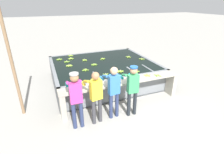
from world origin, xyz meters
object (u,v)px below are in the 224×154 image
Objects in this scene: worker_2 at (113,88)px; banana_bunch_ledge_0 at (147,75)px; banana_bunch_floating_7 at (67,62)px; banana_bunch_floating_8 at (128,57)px; banana_bunch_floating_3 at (94,65)px; knife_0 at (133,80)px; banana_bunch_floating_12 at (106,75)px; worker_0 at (76,96)px; banana_bunch_floating_0 at (136,72)px; banana_bunch_floating_4 at (103,59)px; banana_bunch_floating_11 at (142,59)px; support_post_left at (13,66)px; banana_bunch_floating_5 at (85,70)px; banana_bunch_ledge_1 at (158,75)px; banana_bunch_floating_6 at (120,71)px; banana_bunch_floating_1 at (71,56)px; banana_bunch_floating_10 at (71,59)px; banana_bunch_floating_13 at (59,59)px; banana_bunch_floating_9 at (85,60)px; worker_3 at (132,86)px; banana_bunch_floating_2 at (69,66)px; worker_1 at (96,93)px.

banana_bunch_ledge_0 is at bearing 20.91° from worker_2.
banana_bunch_floating_7 is 1.15× the size of banana_bunch_floating_8.
banana_bunch_floating_3 reaches higher than knife_0.
banana_bunch_ledge_0 is (1.32, -0.58, 0.00)m from banana_bunch_floating_12.
banana_bunch_floating_0 is at bearing 24.54° from worker_0.
banana_bunch_floating_4 is at bearing 94.52° from knife_0.
banana_bunch_floating_11 is (2.29, 2.26, -0.07)m from worker_2.
banana_bunch_floating_0 and banana_bunch_floating_11 have the same top height.
worker_2 is 6.55× the size of banana_bunch_floating_11.
support_post_left reaches higher than worker_2.
banana_bunch_ledge_1 is at bearing -33.42° from banana_bunch_floating_5.
banana_bunch_floating_0 is 0.09× the size of support_post_left.
banana_bunch_floating_6 is 1.13× the size of banana_bunch_floating_11.
banana_bunch_floating_1 is at bearing 153.55° from banana_bunch_floating_8.
banana_bunch_floating_7 is 1.14× the size of banana_bunch_ledge_1.
banana_bunch_floating_10 is 0.50m from banana_bunch_floating_13.
banana_bunch_ledge_1 is (2.69, -2.68, 0.00)m from banana_bunch_floating_7.
banana_bunch_ledge_1 reaches higher than banana_bunch_floating_9.
worker_3 is 1.40m from banana_bunch_floating_6.
banana_bunch_floating_1 is at bearing 82.39° from worker_0.
banana_bunch_floating_1 is at bearing 116.61° from banana_bunch_floating_6.
banana_bunch_floating_9 is 1.05× the size of banana_bunch_ledge_1.
banana_bunch_ledge_0 is at bearing -48.75° from banana_bunch_floating_13.
banana_bunch_floating_1 is at bearing 104.76° from banana_bunch_floating_12.
banana_bunch_floating_13 is (-0.02, 3.64, -0.10)m from worker_0.
banana_bunch_floating_5 and banana_bunch_floating_9 have the same top height.
banana_bunch_floating_3 is (0.11, 2.34, -0.07)m from worker_2.
banana_bunch_floating_7 is (-0.97, 0.78, 0.00)m from banana_bunch_floating_3.
banana_bunch_floating_13 reaches higher than knife_0.
banana_bunch_floating_2 is at bearing -167.57° from banana_bunch_floating_4.
banana_bunch_floating_1 is 3.01m from banana_bunch_floating_6.
banana_bunch_floating_11 is 0.08× the size of support_post_left.
banana_bunch_floating_9 is at bearing -63.64° from banana_bunch_floating_1.
worker_0 is 5.43× the size of knife_0.
banana_bunch_floating_8 is 0.79× the size of knife_0.
worker_2 is 1.02× the size of worker_3.
banana_bunch_floating_11 is 1.86m from banana_bunch_ledge_0.
banana_bunch_floating_3 is at bearing 132.12° from banana_bunch_ledge_1.
banana_bunch_floating_3 is 0.99× the size of banana_bunch_floating_10.
worker_3 is 6.27× the size of banana_bunch_floating_9.
worker_2 is (0.55, 0.06, 0.03)m from worker_1.
worker_0 is at bearing -110.51° from banana_bunch_floating_5.
banana_bunch_floating_13 is at bearing 58.40° from support_post_left.
support_post_left is at bearing -157.09° from banana_bunch_floating_3.
worker_3 reaches higher than banana_bunch_floating_7.
support_post_left is at bearing 148.11° from worker_1.
banana_bunch_floating_6 is (1.35, 1.34, -0.04)m from worker_1.
banana_bunch_floating_7 is at bearing 118.11° from banana_bunch_floating_12.
worker_1 is at bearing -160.97° from knife_0.
banana_bunch_ledge_1 is at bearing -91.23° from banana_bunch_floating_8.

